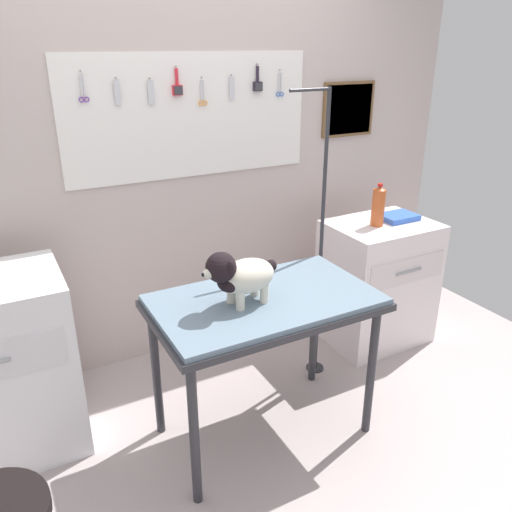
# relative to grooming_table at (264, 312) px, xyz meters

# --- Properties ---
(ground) EXTENTS (4.40, 4.00, 0.04)m
(ground) POSITION_rel_grooming_table_xyz_m (0.00, -0.24, -0.74)
(ground) COLOR #B0A1A0
(rear_wall_panel) EXTENTS (4.00, 0.11, 2.30)m
(rear_wall_panel) POSITION_rel_grooming_table_xyz_m (0.01, 1.04, 0.44)
(rear_wall_panel) COLOR #C1B0AB
(rear_wall_panel) RESTS_ON ground
(grooming_table) EXTENTS (1.09, 0.64, 0.80)m
(grooming_table) POSITION_rel_grooming_table_xyz_m (0.00, 0.00, 0.00)
(grooming_table) COLOR #2D2D33
(grooming_table) RESTS_ON ground
(grooming_arm) EXTENTS (0.30, 0.11, 1.72)m
(grooming_arm) POSITION_rel_grooming_table_xyz_m (0.56, 0.34, 0.08)
(grooming_arm) COLOR #2D2D33
(grooming_arm) RESTS_ON ground
(dog) EXTENTS (0.39, 0.20, 0.28)m
(dog) POSITION_rel_grooming_table_xyz_m (-0.14, -0.01, 0.23)
(dog) COLOR beige
(dog) RESTS_ON grooming_table
(cabinet_right) EXTENTS (0.68, 0.54, 0.85)m
(cabinet_right) POSITION_rel_grooming_table_xyz_m (1.15, 0.47, -0.30)
(cabinet_right) COLOR white
(cabinet_right) RESTS_ON ground
(soda_bottle) EXTENTS (0.08, 0.08, 0.28)m
(soda_bottle) POSITION_rel_grooming_table_xyz_m (1.08, 0.46, 0.25)
(soda_bottle) COLOR #BB5226
(soda_bottle) RESTS_ON cabinet_right
(supply_tray) EXTENTS (0.24, 0.18, 0.04)m
(supply_tray) POSITION_rel_grooming_table_xyz_m (1.29, 0.49, 0.14)
(supply_tray) COLOR blue
(supply_tray) RESTS_ON cabinet_right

